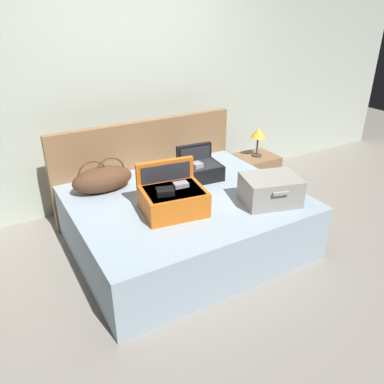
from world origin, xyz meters
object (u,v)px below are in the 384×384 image
at_px(hard_case_small, 200,168).
at_px(duffel_bag, 103,179).
at_px(hard_case_large, 173,197).
at_px(hard_case_medium, 270,190).
at_px(nightstand, 255,174).
at_px(table_lamp, 258,134).
at_px(bed, 185,221).

bearing_deg(hard_case_small, duffel_bag, 174.30).
height_order(hard_case_large, duffel_bag, hard_case_large).
distance_m(hard_case_large, hard_case_medium, 0.83).
relative_size(hard_case_small, nightstand, 0.85).
height_order(hard_case_small, table_lamp, same).
xyz_separation_m(bed, hard_case_medium, (0.58, -0.45, 0.37)).
relative_size(bed, duffel_bag, 3.51).
relative_size(duffel_bag, nightstand, 1.18).
bearing_deg(duffel_bag, hard_case_small, -11.19).
xyz_separation_m(bed, nightstand, (1.25, 0.56, -0.02)).
distance_m(nightstand, table_lamp, 0.49).
xyz_separation_m(hard_case_large, nightstand, (1.46, 0.72, -0.39)).
height_order(bed, table_lamp, table_lamp).
distance_m(duffel_bag, nightstand, 1.87).
bearing_deg(nightstand, table_lamp, 0.00).
distance_m(hard_case_small, duffel_bag, 0.93).
bearing_deg(hard_case_small, bed, -132.54).
distance_m(hard_case_medium, duffel_bag, 1.48).
distance_m(bed, hard_case_medium, 0.82).
bearing_deg(hard_case_large, table_lamp, 34.57).
bearing_deg(bed, nightstand, 24.00).
height_order(hard_case_medium, nightstand, hard_case_medium).
xyz_separation_m(hard_case_large, hard_case_small, (0.54, 0.46, -0.03)).
relative_size(hard_case_medium, hard_case_small, 1.37).
bearing_deg(duffel_bag, hard_case_medium, -38.53).
distance_m(hard_case_medium, table_lamp, 1.21).
height_order(duffel_bag, nightstand, duffel_bag).
bearing_deg(hard_case_medium, duffel_bag, 157.43).
bearing_deg(hard_case_small, table_lamp, 21.25).
bearing_deg(hard_case_large, duffel_bag, 128.38).
relative_size(hard_case_large, hard_case_small, 1.38).
height_order(bed, duffel_bag, duffel_bag).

